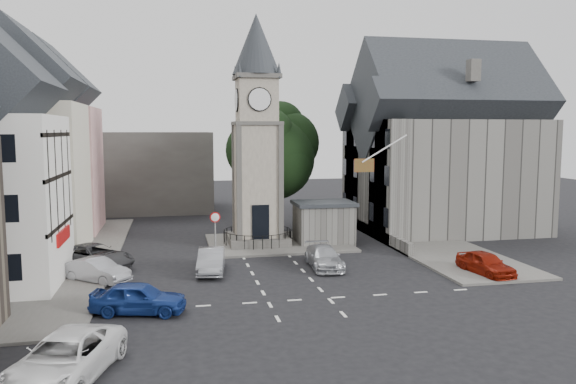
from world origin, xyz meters
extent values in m
plane|color=black|center=(0.00, 0.00, 0.00)|extent=(120.00, 120.00, 0.00)
cube|color=#595651|center=(-12.50, 6.00, 0.07)|extent=(6.00, 30.00, 0.14)
cube|color=#595651|center=(12.00, 8.00, 0.07)|extent=(6.00, 26.00, 0.14)
cube|color=#595651|center=(1.50, 8.00, 0.08)|extent=(10.00, 8.00, 0.16)
cube|color=silver|center=(0.00, -5.50, 0.01)|extent=(20.00, 8.00, 0.01)
cube|color=#4C4944|center=(0.00, 8.00, 0.35)|extent=(4.20, 4.20, 0.70)
torus|color=black|center=(0.00, 8.00, 1.08)|extent=(4.86, 4.86, 0.06)
cube|color=gray|center=(0.00, 8.00, 4.70)|extent=(3.00, 3.00, 8.00)
cube|color=black|center=(0.00, 6.55, 1.90)|extent=(1.20, 0.25, 2.40)
cube|color=#4C4944|center=(0.00, 8.00, 8.70)|extent=(3.30, 3.30, 0.25)
cube|color=gray|center=(0.00, 8.00, 10.30)|extent=(2.70, 2.70, 3.20)
cylinder|color=white|center=(0.00, 6.60, 10.30)|extent=(1.50, 0.12, 1.50)
cube|color=#4C4944|center=(0.00, 8.00, 11.90)|extent=(3.10, 3.10, 0.30)
cone|color=black|center=(0.00, 8.00, 14.15)|extent=(3.40, 3.40, 4.20)
cube|color=#56544F|center=(4.80, 7.50, 1.40)|extent=(4.00, 3.00, 2.80)
cube|color=black|center=(4.80, 7.50, 2.95)|extent=(4.30, 3.30, 0.25)
cylinder|color=black|center=(2.00, 13.00, 2.20)|extent=(0.70, 0.70, 4.40)
cylinder|color=black|center=(-3.20, 5.50, 1.25)|extent=(0.10, 0.10, 2.50)
cone|color=#A50C0C|center=(-3.20, 5.40, 2.50)|extent=(0.70, 0.06, 0.70)
cone|color=white|center=(-3.20, 5.38, 2.50)|extent=(0.54, 0.04, 0.54)
cube|color=tan|center=(-15.50, 16.00, 5.00)|extent=(7.50, 7.00, 10.00)
cube|color=beige|center=(-15.50, 8.00, 5.00)|extent=(7.50, 7.00, 10.00)
cube|color=#4C4944|center=(-12.00, 28.00, 4.00)|extent=(20.00, 10.00, 8.00)
cube|color=#56544F|center=(16.00, 11.00, 4.50)|extent=(14.00, 10.00, 9.00)
cube|color=#56544F|center=(9.80, 7.50, 4.50)|extent=(1.60, 4.40, 9.00)
cube|color=#56544F|center=(9.80, 14.50, 4.50)|extent=(1.60, 4.40, 9.00)
cube|color=#56544F|center=(9.20, 10.00, 0.45)|extent=(0.40, 16.00, 0.90)
cylinder|color=white|center=(8.00, 4.00, 7.00)|extent=(3.17, 0.10, 1.89)
plane|color=#B21414|center=(6.60, 4.00, 5.90)|extent=(1.40, 0.00, 1.40)
imported|color=navy|center=(-7.50, -6.00, 0.72)|extent=(4.52, 2.63, 1.45)
imported|color=#98999F|center=(-10.05, -0.12, 0.65)|extent=(3.97, 3.57, 1.31)
imported|color=#343437|center=(-10.58, 3.11, 0.72)|extent=(5.50, 5.22, 1.45)
imported|color=gray|center=(-3.80, 0.72, 0.69)|extent=(1.96, 4.33, 1.38)
imported|color=#AEB1B6|center=(2.91, 0.50, 0.64)|extent=(1.99, 4.49, 1.28)
imported|color=maroon|center=(11.50, -3.00, 0.67)|extent=(2.11, 4.13, 1.35)
imported|color=silver|center=(-9.50, -12.57, 0.75)|extent=(3.94, 5.92, 1.51)
imported|color=#B3A294|center=(11.50, 8.99, 0.91)|extent=(0.79, 0.70, 1.83)
camera|label=1|loc=(-5.85, -31.41, 8.26)|focal=35.00mm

